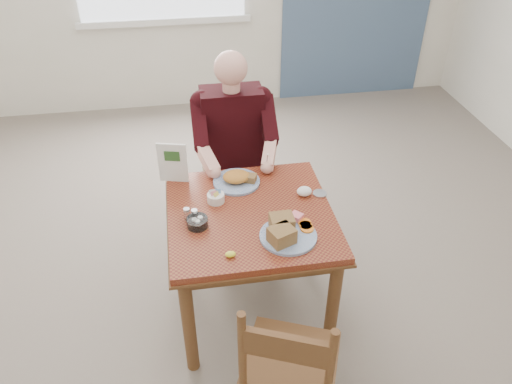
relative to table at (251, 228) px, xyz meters
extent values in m
plane|color=slate|center=(0.00, 0.00, -0.64)|extent=(6.00, 6.00, 0.00)
ellipsoid|color=yellow|center=(-0.15, -0.33, 0.13)|extent=(0.05, 0.04, 0.03)
ellipsoid|color=white|center=(0.33, 0.11, 0.14)|extent=(0.10, 0.09, 0.05)
cylinder|color=silver|center=(0.42, 0.10, 0.12)|extent=(0.10, 0.10, 0.01)
cube|color=white|center=(-0.40, 2.96, 0.28)|extent=(1.72, 0.04, 0.06)
cube|color=brown|center=(0.00, 0.00, 0.09)|extent=(0.90, 0.90, 0.04)
cube|color=brown|center=(0.00, 0.00, 0.06)|extent=(0.92, 0.92, 0.01)
cylinder|color=brown|center=(-0.39, -0.39, -0.28)|extent=(0.07, 0.07, 0.71)
cylinder|color=brown|center=(0.39, -0.39, -0.28)|extent=(0.07, 0.07, 0.71)
cylinder|color=brown|center=(-0.39, 0.39, -0.28)|extent=(0.07, 0.07, 0.71)
cylinder|color=brown|center=(0.39, 0.39, -0.28)|extent=(0.07, 0.07, 0.71)
cube|color=brown|center=(0.00, -0.39, 0.02)|extent=(0.80, 0.03, 0.08)
cube|color=brown|center=(0.00, 0.39, 0.02)|extent=(0.80, 0.03, 0.08)
cube|color=brown|center=(-0.39, 0.00, 0.02)|extent=(0.03, 0.80, 0.08)
cube|color=brown|center=(0.39, 0.00, 0.02)|extent=(0.03, 0.80, 0.08)
cylinder|color=brown|center=(-0.18, 0.57, -0.41)|extent=(0.04, 0.04, 0.45)
cylinder|color=brown|center=(0.18, 0.57, -0.41)|extent=(0.04, 0.04, 0.45)
cylinder|color=brown|center=(-0.18, 0.93, -0.41)|extent=(0.04, 0.04, 0.45)
cylinder|color=brown|center=(0.18, 0.93, -0.41)|extent=(0.04, 0.04, 0.45)
cube|color=brown|center=(0.00, 0.75, -0.17)|extent=(0.42, 0.42, 0.03)
cylinder|color=brown|center=(-0.18, 0.93, 0.06)|extent=(0.04, 0.04, 0.50)
cylinder|color=brown|center=(0.18, 0.93, 0.06)|extent=(0.04, 0.04, 0.50)
cube|color=brown|center=(0.00, 0.93, 0.16)|extent=(0.38, 0.03, 0.14)
cylinder|color=brown|center=(-0.03, -0.54, -0.41)|extent=(0.05, 0.05, 0.45)
cylinder|color=brown|center=(0.30, -0.68, -0.41)|extent=(0.05, 0.05, 0.45)
cube|color=brown|center=(0.07, -0.77, -0.17)|extent=(0.55, 0.55, 0.03)
cylinder|color=brown|center=(-0.17, -0.87, 0.06)|extent=(0.05, 0.05, 0.50)
cylinder|color=brown|center=(0.16, -1.01, 0.06)|extent=(0.05, 0.05, 0.50)
cube|color=brown|center=(0.00, -0.94, 0.16)|extent=(0.36, 0.17, 0.14)
cube|color=tan|center=(-0.10, 0.63, -0.10)|extent=(0.13, 0.38, 0.12)
cube|color=tan|center=(0.10, 0.63, -0.10)|extent=(0.13, 0.38, 0.12)
cube|color=tan|center=(-0.10, 0.45, -0.40)|extent=(0.10, 0.10, 0.48)
cube|color=tan|center=(0.10, 0.45, -0.40)|extent=(0.10, 0.10, 0.48)
cube|color=black|center=(0.00, 0.78, 0.20)|extent=(0.40, 0.22, 0.58)
sphere|color=black|center=(-0.19, 0.78, 0.42)|extent=(0.15, 0.15, 0.15)
sphere|color=black|center=(0.19, 0.78, 0.42)|extent=(0.15, 0.15, 0.15)
cylinder|color=#E3A090|center=(0.00, 0.76, 0.51)|extent=(0.11, 0.11, 0.08)
sphere|color=#E3A090|center=(0.00, 0.76, 0.64)|extent=(0.21, 0.21, 0.21)
cube|color=black|center=(-0.22, 0.67, 0.32)|extent=(0.09, 0.29, 0.27)
cube|color=black|center=(0.22, 0.67, 0.32)|extent=(0.09, 0.29, 0.27)
sphere|color=black|center=(-0.22, 0.55, 0.22)|extent=(0.09, 0.09, 0.09)
sphere|color=black|center=(0.22, 0.55, 0.22)|extent=(0.09, 0.09, 0.09)
cube|color=#E3A090|center=(-0.19, 0.46, 0.19)|extent=(0.14, 0.23, 0.14)
cube|color=#E3A090|center=(0.19, 0.46, 0.19)|extent=(0.14, 0.23, 0.14)
sphere|color=#E3A090|center=(-0.16, 0.37, 0.15)|extent=(0.08, 0.08, 0.08)
sphere|color=#E3A090|center=(0.16, 0.37, 0.15)|extent=(0.08, 0.08, 0.08)
cylinder|color=silver|center=(0.16, 0.37, 0.20)|extent=(0.01, 0.05, 0.12)
cylinder|color=white|center=(0.16, -0.24, 0.12)|extent=(0.36, 0.36, 0.02)
cube|color=tan|center=(0.11, -0.29, 0.17)|extent=(0.15, 0.14, 0.08)
cube|color=tan|center=(0.13, -0.19, 0.17)|extent=(0.12, 0.11, 0.08)
cylinder|color=orange|center=(0.27, -0.21, 0.13)|extent=(0.08, 0.08, 0.01)
cylinder|color=orange|center=(0.26, -0.19, 0.13)|extent=(0.09, 0.09, 0.01)
cylinder|color=orange|center=(0.26, -0.16, 0.13)|extent=(0.10, 0.10, 0.01)
cube|color=pink|center=(0.23, -0.12, 0.14)|extent=(0.08, 0.08, 0.03)
cylinder|color=white|center=(-0.04, 0.29, 0.12)|extent=(0.37, 0.37, 0.02)
ellipsoid|color=gold|center=(-0.04, 0.29, 0.16)|extent=(0.20, 0.19, 0.06)
cube|color=tan|center=(0.03, 0.29, 0.15)|extent=(0.12, 0.10, 0.04)
cylinder|color=white|center=(-0.18, 0.13, 0.14)|extent=(0.11, 0.11, 0.05)
cube|color=pink|center=(-0.19, 0.13, 0.17)|extent=(0.04, 0.02, 0.02)
cube|color=#6699D8|center=(-0.16, 0.14, 0.17)|extent=(0.04, 0.02, 0.02)
cube|color=#EAD159|center=(-0.17, 0.11, 0.17)|extent=(0.03, 0.03, 0.02)
cube|color=white|center=(-0.19, 0.14, 0.17)|extent=(0.04, 0.01, 0.02)
cylinder|color=white|center=(-0.35, -0.01, 0.14)|extent=(0.04, 0.04, 0.06)
cylinder|color=silver|center=(-0.35, -0.01, 0.18)|extent=(0.04, 0.04, 0.01)
cylinder|color=white|center=(-0.31, -0.03, 0.14)|extent=(0.04, 0.04, 0.06)
cylinder|color=silver|center=(-0.31, -0.03, 0.18)|extent=(0.04, 0.04, 0.01)
cylinder|color=white|center=(-0.29, -0.07, 0.14)|extent=(0.12, 0.12, 0.05)
cylinder|color=white|center=(-0.31, -0.07, 0.15)|extent=(0.03, 0.03, 0.02)
cylinder|color=white|center=(-0.28, -0.06, 0.15)|extent=(0.03, 0.03, 0.02)
cylinder|color=white|center=(-0.29, -0.09, 0.15)|extent=(0.03, 0.03, 0.02)
cube|color=white|center=(-0.40, 0.38, 0.24)|extent=(0.17, 0.06, 0.25)
cube|color=#2D5926|center=(-0.40, 0.37, 0.29)|extent=(0.09, 0.03, 0.06)
camera|label=1|loc=(-0.32, -2.14, 1.80)|focal=35.00mm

